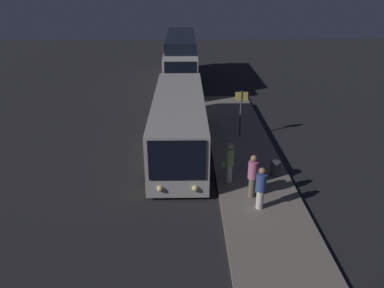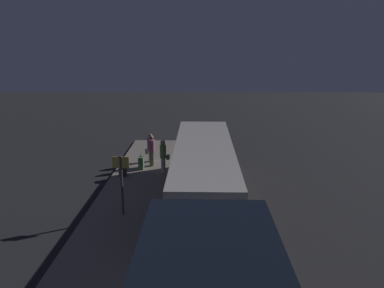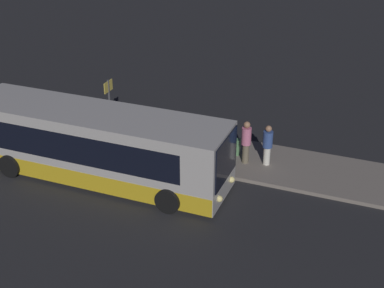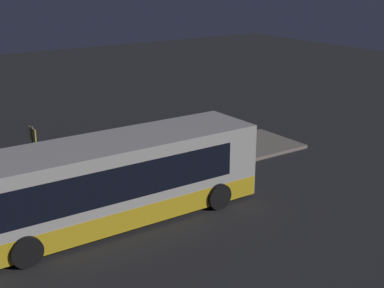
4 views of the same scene
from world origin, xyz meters
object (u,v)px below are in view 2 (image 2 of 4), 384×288
Objects in this scene: bus_lead at (204,177)px; passenger_waiting at (151,147)px; suitcase at (141,163)px; sign_post at (121,178)px; passenger_boarding at (151,149)px; passenger_with_bags at (163,155)px; trash_bin at (123,170)px.

passenger_waiting is at bearing 27.54° from bus_lead.
passenger_waiting is (6.00, 3.13, -0.29)m from bus_lead.
suitcase is 0.37× the size of sign_post.
passenger_boarding is at bearing -3.36° from sign_post.
sign_post is (-5.26, 1.18, 0.59)m from passenger_with_bags.
trash_bin is (3.39, 4.31, -0.89)m from bus_lead.
bus_lead is 16.29× the size of trash_bin.
passenger_waiting is 1.59m from suitcase.
passenger_waiting is at bearing -2.23° from passenger_boarding.
trash_bin is at bearing 145.47° from suitcase.
bus_lead reaches higher than trash_bin.
sign_post reaches higher than passenger_waiting.
sign_post is at bearing -178.60° from suitcase.
suitcase is at bearing -105.82° from passenger_with_bags.
passenger_boarding is 2.81× the size of trash_bin.
bus_lead is 4.56m from passenger_with_bags.
suitcase is at bearing 37.45° from bus_lead.
bus_lead reaches higher than passenger_waiting.
suitcase is at bearing 126.36° from passenger_boarding.
suitcase is (0.57, 1.33, -0.67)m from passenger_with_bags.
passenger_with_bags is (-1.16, -0.81, 0.04)m from passenger_boarding.
passenger_with_bags is at bearing 28.50° from bus_lead.
sign_post is (-7.26, 0.22, 0.68)m from passenger_waiting.
passenger_waiting is (0.84, 0.15, -0.06)m from passenger_boarding.
bus_lead reaches higher than sign_post.
passenger_boarding reaches higher than trash_bin.
trash_bin is (-1.77, 1.33, -0.66)m from passenger_boarding.
trash_bin is (-0.61, 2.13, -0.70)m from passenger_with_bags.
passenger_waiting is 0.93× the size of passenger_with_bags.
bus_lead is 5.82m from suitcase.
passenger_boarding is at bearing 80.04° from passenger_waiting.
passenger_boarding is 1.01m from suitcase.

